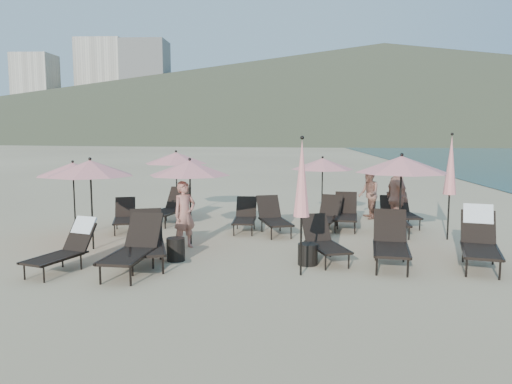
# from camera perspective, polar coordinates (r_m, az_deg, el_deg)

# --- Properties ---
(ground) EXTENTS (800.00, 800.00, 0.00)m
(ground) POSITION_cam_1_polar(r_m,az_deg,el_deg) (10.25, 3.09, -8.54)
(ground) COLOR #D6BA8C
(ground) RESTS_ON ground
(volcanic_headland) EXTENTS (690.00, 690.00, 55.00)m
(volcanic_headland) POSITION_cam_1_polar(r_m,az_deg,el_deg) (321.43, 16.24, 10.95)
(volcanic_headland) COLOR brown
(volcanic_headland) RESTS_ON ground
(hotel_skyline) EXTENTS (109.00, 82.00, 55.00)m
(hotel_skyline) POSITION_cam_1_polar(r_m,az_deg,el_deg) (297.04, -15.55, 10.88)
(hotel_skyline) COLOR beige
(hotel_skyline) RESTS_ON ground
(lounger_0) EXTENTS (1.06, 1.67, 0.98)m
(lounger_0) POSITION_cam_1_polar(r_m,az_deg,el_deg) (10.58, -20.92, -5.88)
(lounger_0) COLOR black
(lounger_0) RESTS_ON ground
(lounger_1) EXTENTS (1.17, 1.94, 1.05)m
(lounger_1) POSITION_cam_1_polar(r_m,az_deg,el_deg) (10.60, -12.39, -5.44)
(lounger_1) COLOR black
(lounger_1) RESTS_ON ground
(lounger_2) EXTENTS (0.87, 1.88, 1.05)m
(lounger_2) POSITION_cam_1_polar(r_m,az_deg,el_deg) (10.05, -13.83, -6.17)
(lounger_2) COLOR black
(lounger_2) RESTS_ON ground
(lounger_3) EXTENTS (1.02, 1.68, 0.90)m
(lounger_3) POSITION_cam_1_polar(r_m,az_deg,el_deg) (10.74, 7.78, -5.55)
(lounger_3) COLOR black
(lounger_3) RESTS_ON ground
(lounger_4) EXTENTS (0.98, 1.91, 1.05)m
(lounger_4) POSITION_cam_1_polar(r_m,az_deg,el_deg) (10.64, 15.14, -5.48)
(lounger_4) COLOR black
(lounger_4) RESTS_ON ground
(lounger_5) EXTENTS (1.18, 2.00, 1.18)m
(lounger_5) POSITION_cam_1_polar(r_m,az_deg,el_deg) (11.18, 24.20, -4.88)
(lounger_5) COLOR black
(lounger_5) RESTS_ON ground
(lounger_6) EXTENTS (0.93, 1.58, 0.86)m
(lounger_6) POSITION_cam_1_polar(r_m,az_deg,el_deg) (14.27, -14.77, -2.69)
(lounger_6) COLOR black
(lounger_6) RESTS_ON ground
(lounger_7) EXTENTS (1.10, 1.88, 1.02)m
(lounger_7) POSITION_cam_1_polar(r_m,az_deg,el_deg) (15.11, -9.81, -1.74)
(lounger_7) COLOR black
(lounger_7) RESTS_ON ground
(lounger_8) EXTENTS (0.60, 1.53, 0.88)m
(lounger_8) POSITION_cam_1_polar(r_m,az_deg,el_deg) (13.76, -1.26, -2.77)
(lounger_8) COLOR black
(lounger_8) RESTS_ON ground
(lounger_9) EXTENTS (1.06, 1.77, 0.95)m
(lounger_9) POSITION_cam_1_polar(r_m,az_deg,el_deg) (13.41, 2.01, -2.88)
(lounger_9) COLOR black
(lounger_9) RESTS_ON ground
(lounger_10) EXTENTS (1.09, 1.71, 0.92)m
(lounger_10) POSITION_cam_1_polar(r_m,az_deg,el_deg) (13.97, 8.08, -2.60)
(lounger_10) COLOR black
(lounger_10) RESTS_ON ground
(lounger_11) EXTENTS (0.74, 1.69, 0.95)m
(lounger_11) POSITION_cam_1_polar(r_m,az_deg,el_deg) (13.89, 15.52, -2.78)
(lounger_11) COLOR black
(lounger_11) RESTS_ON ground
(lounger_12) EXTENTS (0.71, 1.62, 0.91)m
(lounger_12) POSITION_cam_1_polar(r_m,az_deg,el_deg) (15.13, 16.44, -2.11)
(lounger_12) COLOR black
(lounger_12) RESTS_ON ground
(lounger_13) EXTENTS (0.86, 1.74, 0.96)m
(lounger_13) POSITION_cam_1_polar(r_m,az_deg,el_deg) (14.34, 10.19, -2.32)
(lounger_13) COLOR black
(lounger_13) RESTS_ON ground
(umbrella_open_0) EXTENTS (1.99, 1.99, 2.15)m
(umbrella_open_0) POSITION_cam_1_polar(r_m,az_deg,el_deg) (12.05, -18.42, 2.61)
(umbrella_open_0) COLOR black
(umbrella_open_0) RESTS_ON ground
(umbrella_open_1) EXTENTS (1.96, 1.96, 2.11)m
(umbrella_open_1) POSITION_cam_1_polar(r_m,az_deg,el_deg) (12.05, -7.58, 2.74)
(umbrella_open_1) COLOR black
(umbrella_open_1) RESTS_ON ground
(umbrella_open_2) EXTENTS (2.09, 2.09, 2.25)m
(umbrella_open_2) POSITION_cam_1_polar(r_m,az_deg,el_deg) (11.79, 16.30, 3.05)
(umbrella_open_2) COLOR black
(umbrella_open_2) RESTS_ON ground
(umbrella_open_3) EXTENTS (1.99, 1.99, 2.14)m
(umbrella_open_3) POSITION_cam_1_polar(r_m,az_deg,el_deg) (16.03, -9.12, 3.86)
(umbrella_open_3) COLOR black
(umbrella_open_3) RESTS_ON ground
(umbrella_open_4) EXTENTS (1.86, 1.86, 2.00)m
(umbrella_open_4) POSITION_cam_1_polar(r_m,az_deg,el_deg) (15.05, 7.61, 3.21)
(umbrella_open_4) COLOR black
(umbrella_open_4) RESTS_ON ground
(umbrella_open_5) EXTENTS (1.86, 1.86, 2.00)m
(umbrella_open_5) POSITION_cam_1_polar(r_m,az_deg,el_deg) (13.64, -20.19, 2.46)
(umbrella_open_5) COLOR black
(umbrella_open_5) RESTS_ON ground
(umbrella_closed_0) EXTENTS (0.31, 0.31, 2.66)m
(umbrella_closed_0) POSITION_cam_1_polar(r_m,az_deg,el_deg) (9.36, 5.25, 1.48)
(umbrella_closed_0) COLOR black
(umbrella_closed_0) RESTS_ON ground
(umbrella_closed_1) EXTENTS (0.32, 0.32, 2.70)m
(umbrella_closed_1) POSITION_cam_1_polar(r_m,az_deg,el_deg) (13.38, 21.36, 2.82)
(umbrella_closed_1) COLOR black
(umbrella_closed_1) RESTS_ON ground
(side_table_0) EXTENTS (0.39, 0.39, 0.49)m
(side_table_0) POSITION_cam_1_polar(r_m,az_deg,el_deg) (10.78, -9.16, -6.48)
(side_table_0) COLOR black
(side_table_0) RESTS_ON ground
(side_table_1) EXTENTS (0.41, 0.41, 0.44)m
(side_table_1) POSITION_cam_1_polar(r_m,az_deg,el_deg) (10.40, 5.93, -7.08)
(side_table_1) COLOR black
(side_table_1) RESTS_ON ground
(beachgoer_a) EXTENTS (0.68, 0.67, 1.58)m
(beachgoer_a) POSITION_cam_1_polar(r_m,az_deg,el_deg) (11.82, -8.15, -2.59)
(beachgoer_a) COLOR #AC6E5D
(beachgoer_a) RESTS_ON ground
(beachgoer_b) EXTENTS (0.64, 0.79, 1.56)m
(beachgoer_b) POSITION_cam_1_polar(r_m,az_deg,el_deg) (16.01, 12.74, -0.22)
(beachgoer_b) COLOR #94604C
(beachgoer_b) RESTS_ON ground
(beachgoer_c) EXTENTS (0.68, 1.17, 1.88)m
(beachgoer_c) POSITION_cam_1_polar(r_m,az_deg,el_deg) (13.98, 15.83, -0.68)
(beachgoer_c) COLOR tan
(beachgoer_c) RESTS_ON ground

